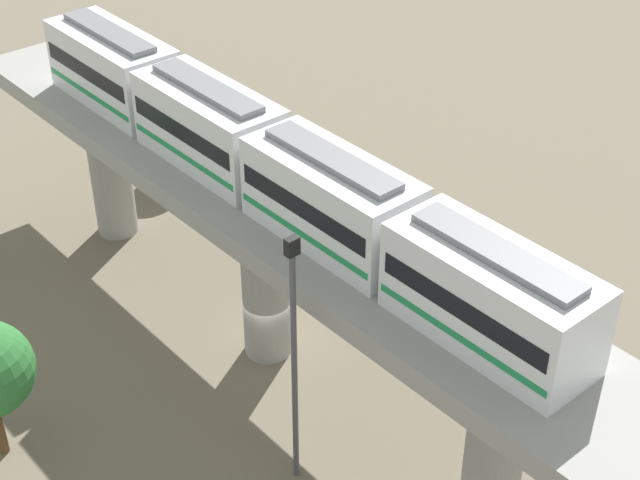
{
  "coord_description": "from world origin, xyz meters",
  "views": [
    {
      "loc": [
        -18.33,
        -24.41,
        26.26
      ],
      "look_at": [
        2.5,
        -0.34,
        4.48
      ],
      "focal_mm": 54.97,
      "sensor_mm": 36.0,
      "label": 1
    }
  ],
  "objects_px": {
    "tree_far_corner": "(177,115)",
    "parked_car_red": "(400,217)",
    "parked_car_blue": "(633,400)",
    "signal_post": "(294,354)",
    "train": "(267,161)"
  },
  "relations": [
    {
      "from": "tree_far_corner",
      "to": "parked_car_red",
      "type": "bearing_deg",
      "value": -67.98
    },
    {
      "from": "parked_car_red",
      "to": "parked_car_blue",
      "type": "bearing_deg",
      "value": -108.48
    },
    {
      "from": "parked_car_red",
      "to": "tree_far_corner",
      "type": "height_order",
      "value": "tree_far_corner"
    },
    {
      "from": "signal_post",
      "to": "parked_car_blue",
      "type": "bearing_deg",
      "value": -27.54
    },
    {
      "from": "signal_post",
      "to": "train",
      "type": "bearing_deg",
      "value": 58.51
    },
    {
      "from": "parked_car_blue",
      "to": "tree_far_corner",
      "type": "xyz_separation_m",
      "value": [
        -2.44,
        26.2,
        2.52
      ]
    },
    {
      "from": "parked_car_red",
      "to": "signal_post",
      "type": "xyz_separation_m",
      "value": [
        -13.64,
        -8.66,
        4.81
      ]
    },
    {
      "from": "tree_far_corner",
      "to": "signal_post",
      "type": "xyz_separation_m",
      "value": [
        -8.95,
        -20.26,
        2.29
      ]
    },
    {
      "from": "parked_car_red",
      "to": "signal_post",
      "type": "height_order",
      "value": "signal_post"
    },
    {
      "from": "tree_far_corner",
      "to": "train",
      "type": "bearing_deg",
      "value": -110.67
    },
    {
      "from": "signal_post",
      "to": "tree_far_corner",
      "type": "bearing_deg",
      "value": 66.16
    },
    {
      "from": "train",
      "to": "parked_car_blue",
      "type": "relative_size",
      "value": 6.33
    },
    {
      "from": "train",
      "to": "signal_post",
      "type": "xyz_separation_m",
      "value": [
        -3.4,
        -5.55,
        -3.44
      ]
    },
    {
      "from": "train",
      "to": "parked_car_blue",
      "type": "height_order",
      "value": "train"
    },
    {
      "from": "parked_car_blue",
      "to": "parked_car_red",
      "type": "height_order",
      "value": "same"
    }
  ]
}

